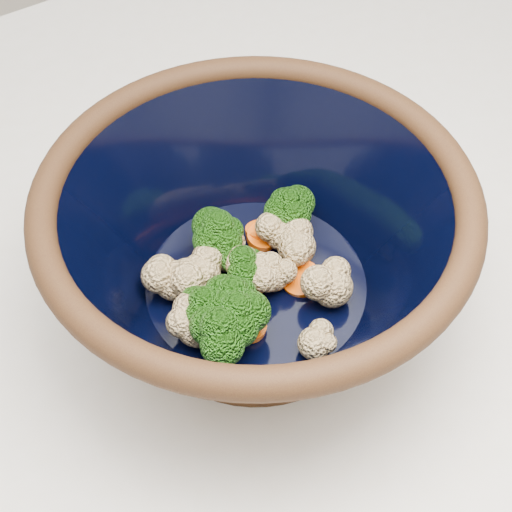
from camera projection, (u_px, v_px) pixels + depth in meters
name	position (u px, v px, depth m)	size (l,w,h in m)	color
mixing_bowl	(256.00, 245.00, 0.54)	(0.37, 0.37, 0.14)	black
vegetable_pile	(242.00, 278.00, 0.55)	(0.16, 0.15, 0.06)	#608442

